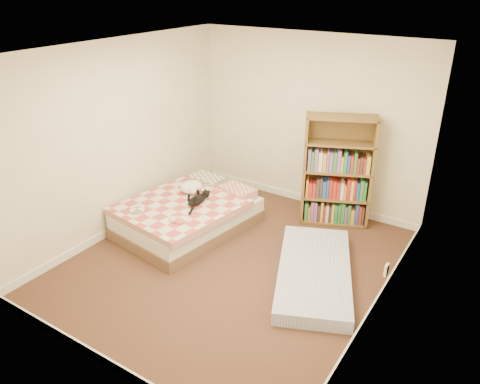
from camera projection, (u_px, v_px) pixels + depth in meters
The scene contains 6 objects.
room at pixel (231, 171), 5.19m from camera, with size 3.51×4.01×2.51m.
bed at pixel (190, 214), 6.37m from camera, with size 1.51×1.95×0.48m.
bookshelf at pixel (337, 185), 6.41m from camera, with size 1.04×0.66×1.54m.
floor_mattress at pixel (314, 272), 5.37m from camera, with size 0.80×1.78×0.16m, color #6A7BB1.
black_cat at pixel (199, 199), 6.17m from camera, with size 0.18×0.57×0.13m.
white_dog at pixel (191, 187), 6.46m from camera, with size 0.33×0.35×0.16m.
Camera 1 is at (2.68, -3.98, 3.20)m, focal length 35.00 mm.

